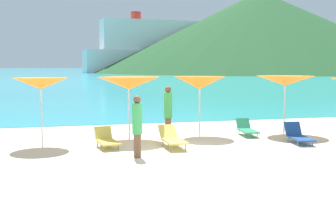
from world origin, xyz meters
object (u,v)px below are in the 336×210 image
object	(u,v)px
lounge_chair_1	(172,138)
lounge_chair_7	(107,140)
umbrella_4	(129,83)
lounge_chair_3	(247,129)
umbrella_6	(285,81)
beachgoer_3	(137,124)
umbrella_3	(41,84)
umbrella_5	(200,83)
cruise_ship	(153,50)
lounge_chair_0	(298,135)
beachgoer_0	(168,110)

from	to	relation	value
lounge_chair_1	lounge_chair_7	bearing A→B (deg)	166.36
umbrella_4	lounge_chair_3	xyz separation A→B (m)	(4.46, -0.18, -1.76)
umbrella_6	beachgoer_3	bearing A→B (deg)	-155.95
lounge_chair_3	lounge_chair_7	distance (m)	5.53
umbrella_3	umbrella_5	size ratio (longest dim) A/B	1.00
cruise_ship	umbrella_6	bearing A→B (deg)	-105.36
umbrella_4	lounge_chair_1	size ratio (longest dim) A/B	1.33
umbrella_6	lounge_chair_3	world-z (taller)	umbrella_6
lounge_chair_1	cruise_ship	bearing A→B (deg)	77.30
lounge_chair_3	lounge_chair_0	bearing A→B (deg)	-53.65
umbrella_5	beachgoer_0	bearing A→B (deg)	179.37
umbrella_3	umbrella_6	distance (m)	8.94
lounge_chair_0	beachgoer_0	xyz separation A→B (m)	(-4.03, 2.22, 0.77)
lounge_chair_7	cruise_ship	world-z (taller)	cruise_ship
umbrella_4	cruise_ship	distance (m)	149.22
lounge_chair_3	cruise_ship	size ratio (longest dim) A/B	0.03
umbrella_4	umbrella_5	bearing A→B (deg)	3.03
beachgoer_0	lounge_chair_1	bearing A→B (deg)	-3.61
umbrella_3	lounge_chair_1	bearing A→B (deg)	-16.84
beachgoer_3	cruise_ship	xyz separation A→B (m)	(33.26, 148.43, 7.63)
beachgoer_0	cruise_ship	size ratio (longest dim) A/B	0.04
lounge_chair_7	beachgoer_3	distance (m)	1.99
umbrella_5	lounge_chair_1	bearing A→B (deg)	-129.07
umbrella_5	umbrella_6	bearing A→B (deg)	-7.10
umbrella_4	lounge_chair_1	bearing A→B (deg)	-58.63
umbrella_6	cruise_ship	size ratio (longest dim) A/B	0.05
umbrella_4	cruise_ship	size ratio (longest dim) A/B	0.04
umbrella_3	lounge_chair_0	bearing A→B (deg)	-10.01
lounge_chair_1	lounge_chair_3	bearing A→B (deg)	25.28
umbrella_5	cruise_ship	world-z (taller)	cruise_ship
lounge_chair_1	beachgoer_3	xyz separation A→B (m)	(-1.37, -1.25, 0.66)
cruise_ship	umbrella_3	bearing A→B (deg)	-108.68
lounge_chair_1	lounge_chair_3	size ratio (longest dim) A/B	1.17
beachgoer_3	umbrella_6	bearing A→B (deg)	-110.62
umbrella_3	beachgoer_3	bearing A→B (deg)	-42.62
lounge_chair_3	umbrella_3	bearing A→B (deg)	-169.54
beachgoer_3	lounge_chair_7	bearing A→B (deg)	-23.16
beachgoer_3	umbrella_4	bearing A→B (deg)	-49.76
umbrella_4	lounge_chair_0	xyz separation A→B (m)	(5.50, -2.06, -1.76)
lounge_chair_1	beachgoer_3	size ratio (longest dim) A/B	0.94
umbrella_6	beachgoer_0	xyz separation A→B (m)	(-4.49, 0.42, -1.03)
umbrella_5	lounge_chair_7	size ratio (longest dim) A/B	1.66
lounge_chair_1	lounge_chair_7	xyz separation A→B (m)	(-2.05, 0.48, -0.05)
umbrella_6	lounge_chair_3	distance (m)	2.35
umbrella_4	umbrella_5	xyz separation A→B (m)	(2.67, 0.14, -0.02)
umbrella_5	lounge_chair_3	xyz separation A→B (m)	(1.78, -0.32, -1.74)
umbrella_3	beachgoer_0	world-z (taller)	umbrella_3
beachgoer_0	cruise_ship	bearing A→B (deg)	174.92
umbrella_3	lounge_chair_0	distance (m)	8.78
lounge_chair_7	umbrella_3	bearing A→B (deg)	151.48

